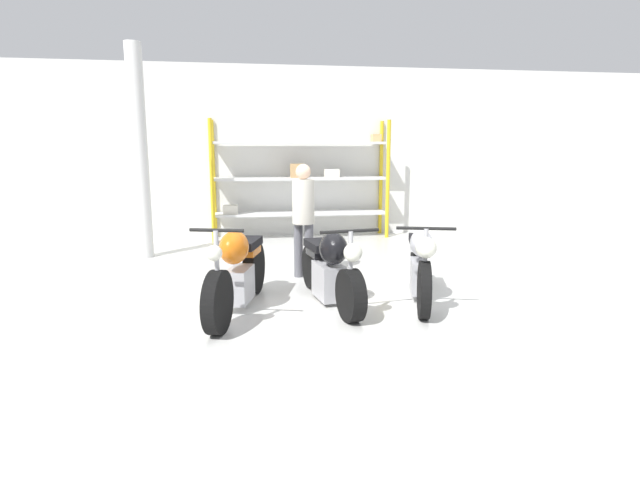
{
  "coord_description": "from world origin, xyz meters",
  "views": [
    {
      "loc": [
        -0.95,
        -5.93,
        1.87
      ],
      "look_at": [
        0.0,
        0.4,
        0.7
      ],
      "focal_mm": 28.0,
      "sensor_mm": 36.0,
      "label": 1
    }
  ],
  "objects_px": {
    "shelving_rack": "(300,178)",
    "person_browsing": "(303,212)",
    "motorcycle_orange": "(238,271)",
    "motorcycle_silver": "(420,263)",
    "motorcycle_black": "(330,269)"
  },
  "relations": [
    {
      "from": "shelving_rack",
      "to": "person_browsing",
      "type": "height_order",
      "value": "shelving_rack"
    },
    {
      "from": "motorcycle_orange",
      "to": "person_browsing",
      "type": "bearing_deg",
      "value": 161.92
    },
    {
      "from": "motorcycle_orange",
      "to": "motorcycle_silver",
      "type": "distance_m",
      "value": 2.22
    },
    {
      "from": "motorcycle_silver",
      "to": "motorcycle_black",
      "type": "bearing_deg",
      "value": -79.01
    },
    {
      "from": "shelving_rack",
      "to": "motorcycle_black",
      "type": "distance_m",
      "value": 4.73
    },
    {
      "from": "motorcycle_silver",
      "to": "person_browsing",
      "type": "xyz_separation_m",
      "value": [
        -1.29,
        1.36,
        0.5
      ]
    },
    {
      "from": "motorcycle_orange",
      "to": "motorcycle_black",
      "type": "xyz_separation_m",
      "value": [
        1.11,
        0.14,
        -0.05
      ]
    },
    {
      "from": "motorcycle_orange",
      "to": "motorcycle_black",
      "type": "relative_size",
      "value": 1.06
    },
    {
      "from": "person_browsing",
      "to": "motorcycle_black",
      "type": "bearing_deg",
      "value": 45.48
    },
    {
      "from": "motorcycle_silver",
      "to": "person_browsing",
      "type": "distance_m",
      "value": 1.94
    },
    {
      "from": "motorcycle_silver",
      "to": "motorcycle_orange",
      "type": "bearing_deg",
      "value": -73.16
    },
    {
      "from": "motorcycle_orange",
      "to": "motorcycle_black",
      "type": "bearing_deg",
      "value": 112.64
    },
    {
      "from": "shelving_rack",
      "to": "person_browsing",
      "type": "relative_size",
      "value": 2.24
    },
    {
      "from": "motorcycle_black",
      "to": "person_browsing",
      "type": "xyz_separation_m",
      "value": [
        -0.17,
        1.27,
        0.55
      ]
    },
    {
      "from": "motorcycle_black",
      "to": "person_browsing",
      "type": "height_order",
      "value": "person_browsing"
    }
  ]
}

